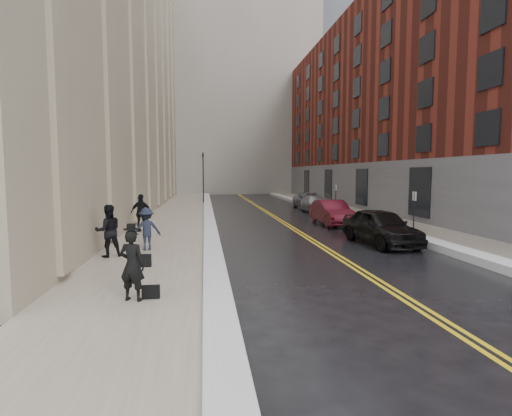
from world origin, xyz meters
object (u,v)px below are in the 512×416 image
object	(u,v)px
car_maroon	(332,212)
pedestrian_a	(108,231)
car_black	(381,227)
car_silver_far	(310,201)
pedestrian_c	(141,213)
pedestrian_b	(147,229)
pedestrian_main	(132,265)
car_silver_near	(315,204)

from	to	relation	value
car_maroon	pedestrian_a	distance (m)	14.11
car_black	car_silver_far	xyz separation A→B (m)	(1.60, 17.72, -0.08)
car_black	pedestrian_c	world-z (taller)	pedestrian_c
pedestrian_b	pedestrian_c	distance (m)	5.14
pedestrian_main	pedestrian_b	size ratio (longest dim) A/B	1.03
car_silver_near	pedestrian_a	world-z (taller)	pedestrian_a
car_maroon	pedestrian_c	world-z (taller)	pedestrian_c
pedestrian_b	car_silver_far	bearing A→B (deg)	-135.54
car_silver_near	pedestrian_c	world-z (taller)	pedestrian_c
car_black	pedestrian_b	distance (m)	9.98
car_silver_near	car_black	bearing A→B (deg)	-95.45
pedestrian_main	pedestrian_a	bearing A→B (deg)	-53.35
pedestrian_a	car_black	bearing A→B (deg)	168.04
car_black	car_silver_near	distance (m)	14.68
car_silver_far	pedestrian_b	distance (m)	21.77
car_silver_near	pedestrian_main	size ratio (longest dim) A/B	2.68
car_silver_near	car_silver_far	bearing A→B (deg)	81.41
car_silver_far	pedestrian_b	bearing A→B (deg)	-119.89
car_silver_near	pedestrian_a	xyz separation A→B (m)	(-12.31, -16.49, 0.43)
car_black	pedestrian_c	distance (m)	11.73
car_silver_near	pedestrian_a	bearing A→B (deg)	-127.59
car_maroon	car_black	bearing A→B (deg)	-91.24
car_maroon	car_silver_far	size ratio (longest dim) A/B	0.88
car_silver_far	pedestrian_c	world-z (taller)	pedestrian_c
car_silver_far	pedestrian_main	distance (m)	27.13
car_black	car_maroon	bearing A→B (deg)	84.58
car_silver_near	pedestrian_c	xyz separation A→B (m)	(-12.09, -10.32, 0.45)
car_silver_near	pedestrian_b	distance (m)	18.97
car_maroon	pedestrian_a	xyz separation A→B (m)	(-11.13, -8.67, 0.34)
car_silver_far	pedestrian_b	size ratio (longest dim) A/B	3.14
car_maroon	pedestrian_main	bearing A→B (deg)	-125.31
car_silver_near	car_maroon	bearing A→B (deg)	-99.43
pedestrian_main	pedestrian_a	xyz separation A→B (m)	(-1.73, 5.22, 0.09)
car_silver_far	pedestrian_c	size ratio (longest dim) A/B	2.68
car_black	car_silver_near	size ratio (longest dim) A/B	1.03
car_black	car_silver_near	world-z (taller)	car_black
pedestrian_b	pedestrian_c	xyz separation A→B (m)	(-0.96, 5.04, 0.14)
pedestrian_b	car_silver_near	bearing A→B (deg)	-139.42
pedestrian_main	pedestrian_a	world-z (taller)	pedestrian_a
pedestrian_main	pedestrian_a	size ratio (longest dim) A/B	0.90
pedestrian_b	pedestrian_a	bearing A→B (deg)	30.09
car_maroon	pedestrian_a	size ratio (longest dim) A/B	2.42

